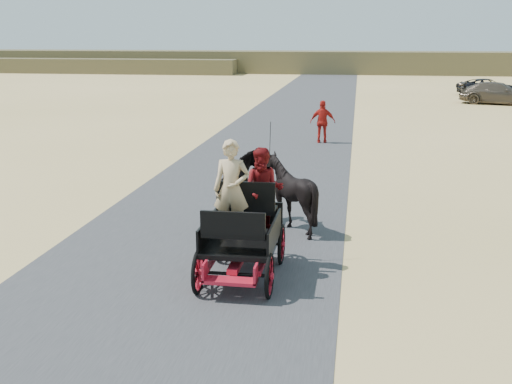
# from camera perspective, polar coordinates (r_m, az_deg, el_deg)

# --- Properties ---
(ground) EXTENTS (140.00, 140.00, 0.00)m
(ground) POSITION_cam_1_polar(r_m,az_deg,el_deg) (12.43, -6.42, -6.61)
(ground) COLOR tan
(road) EXTENTS (6.00, 140.00, 0.01)m
(road) POSITION_cam_1_polar(r_m,az_deg,el_deg) (12.43, -6.42, -6.59)
(road) COLOR #38383A
(road) RESTS_ON ground
(ridge_far) EXTENTS (140.00, 6.00, 2.40)m
(ridge_far) POSITION_cam_1_polar(r_m,az_deg,el_deg) (73.34, 6.65, 11.38)
(ridge_far) COLOR brown
(ridge_far) RESTS_ON ground
(ridge_near) EXTENTS (40.00, 4.00, 1.60)m
(ridge_near) POSITION_cam_1_polar(r_m,az_deg,el_deg) (76.83, -16.88, 10.70)
(ridge_near) COLOR brown
(ridge_near) RESTS_ON ground
(carriage) EXTENTS (1.30, 2.40, 0.72)m
(carriage) POSITION_cam_1_polar(r_m,az_deg,el_deg) (11.79, -1.22, -5.82)
(carriage) COLOR black
(carriage) RESTS_ON ground
(horse_left) EXTENTS (0.91, 2.01, 1.70)m
(horse_left) POSITION_cam_1_polar(r_m,az_deg,el_deg) (14.57, -1.27, 0.05)
(horse_left) COLOR black
(horse_left) RESTS_ON ground
(horse_right) EXTENTS (1.37, 1.54, 1.70)m
(horse_right) POSITION_cam_1_polar(r_m,az_deg,el_deg) (14.42, 3.03, -0.11)
(horse_right) COLOR black
(horse_right) RESTS_ON ground
(driver_man) EXTENTS (0.66, 0.43, 1.80)m
(driver_man) POSITION_cam_1_polar(r_m,az_deg,el_deg) (11.51, -2.19, 0.23)
(driver_man) COLOR tan
(driver_man) RESTS_ON carriage
(passenger_woman) EXTENTS (0.77, 0.60, 1.58)m
(passenger_woman) POSITION_cam_1_polar(r_m,az_deg,el_deg) (11.98, 0.67, 0.24)
(passenger_woman) COLOR #660C0F
(passenger_woman) RESTS_ON carriage
(pedestrian) EXTENTS (1.02, 0.44, 1.73)m
(pedestrian) POSITION_cam_1_polar(r_m,az_deg,el_deg) (26.20, 5.95, 6.22)
(pedestrian) COLOR #AD1913
(pedestrian) RESTS_ON ground
(car_c) EXTENTS (5.03, 3.12, 1.36)m
(car_c) POSITION_cam_1_polar(r_m,az_deg,el_deg) (43.44, 20.73, 8.21)
(car_c) COLOR brown
(car_c) RESTS_ON ground
(car_d) EXTENTS (4.48, 2.56, 1.18)m
(car_d) POSITION_cam_1_polar(r_m,az_deg,el_deg) (49.58, 19.91, 8.77)
(car_d) COLOR black
(car_d) RESTS_ON ground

